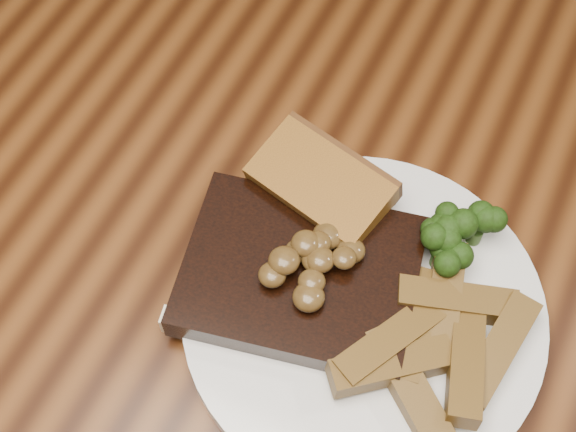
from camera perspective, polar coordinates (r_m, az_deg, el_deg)
name	(u,v)px	position (r m, az deg, el deg)	size (l,w,h in m)	color
dining_table	(297,290)	(0.70, 0.66, -5.29)	(1.60, 0.90, 0.75)	#542C10
plate	(363,313)	(0.59, 5.38, -6.90)	(0.26, 0.26, 0.01)	silver
steak	(300,275)	(0.58, 0.86, -4.25)	(0.17, 0.13, 0.02)	black
steak_bone	(265,344)	(0.56, -1.65, -9.11)	(0.15, 0.01, 0.02)	beige
mushroom_pile	(310,252)	(0.56, 1.59, -2.59)	(0.06, 0.06, 0.03)	#513B19
garlic_bread	(320,198)	(0.61, 2.26, 1.29)	(0.10, 0.06, 0.02)	#8B5819
potato_wedges	(432,345)	(0.57, 10.17, -9.04)	(0.11, 0.11, 0.02)	brown
broccoli_cluster	(456,239)	(0.60, 11.85, -1.60)	(0.06, 0.06, 0.04)	#1B3E0E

